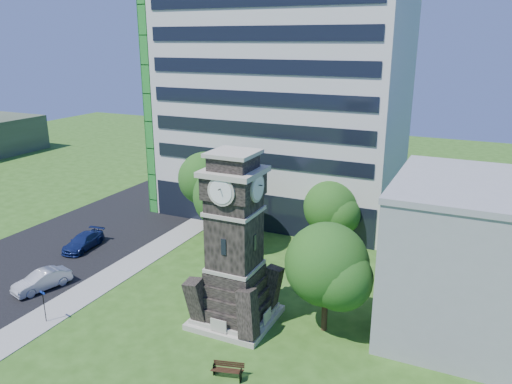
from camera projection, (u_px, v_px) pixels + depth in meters
The scene contains 14 objects.
ground at pixel (184, 324), 34.90m from camera, with size 160.00×160.00×0.00m, color #2B5117.
sidewalk at pixel (123, 270), 43.06m from camera, with size 3.00×70.00×0.06m, color gray.
street at pixel (50, 253), 46.51m from camera, with size 14.00×80.00×0.02m, color black.
clock_tower at pixel (235, 251), 33.87m from camera, with size 5.40×5.40×12.22m.
office_tall at pixel (284, 86), 54.41m from camera, with size 26.20×15.11×28.60m.
office_low at pixel (510, 263), 32.22m from camera, with size 15.20×12.20×10.40m.
car_street_mid at pixel (42, 281), 39.58m from camera, with size 1.57×4.50×1.48m, color #9A9CA1.
car_street_north at pixel (83, 242), 47.29m from camera, with size 1.97×4.84×1.40m, color navy.
park_bench at pixel (228, 369), 29.31m from camera, with size 1.86×0.50×0.96m.
street_sign at pixel (44, 303), 34.70m from camera, with size 0.59×0.06×2.45m.
tree_nw at pixel (206, 181), 51.56m from camera, with size 6.09×5.53×8.07m.
tree_nc at pixel (227, 198), 46.40m from camera, with size 6.76×6.15×8.18m.
tree_ne at pixel (331, 209), 47.88m from camera, with size 5.77×5.25×6.24m.
tree_east at pixel (328, 267), 32.81m from camera, with size 6.15×5.59×7.71m.
Camera 1 is at (17.52, -25.65, 19.07)m, focal length 35.00 mm.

